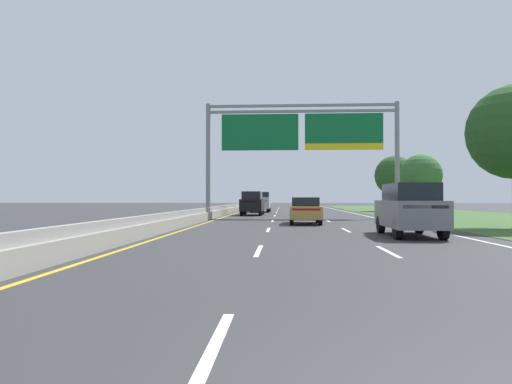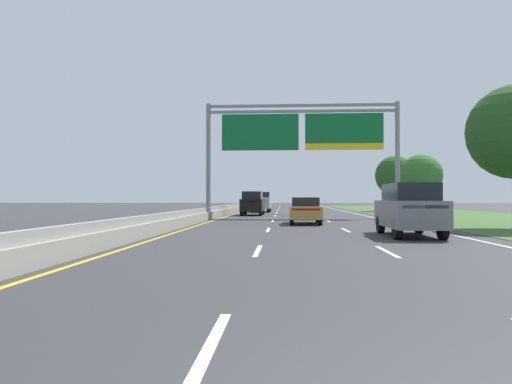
{
  "view_description": "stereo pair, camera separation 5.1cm",
  "coord_description": "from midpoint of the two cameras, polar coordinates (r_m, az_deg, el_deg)",
  "views": [
    {
      "loc": [
        -1.14,
        -3.18,
        1.53
      ],
      "look_at": [
        -2.7,
        23.94,
        1.88
      ],
      "focal_mm": 33.06,
      "sensor_mm": 36.0,
      "label": 1
    },
    {
      "loc": [
        -1.08,
        -3.17,
        1.53
      ],
      "look_at": [
        -2.7,
        23.94,
        1.88
      ],
      "focal_mm": 33.06,
      "sensor_mm": 36.0,
      "label": 2
    }
  ],
  "objects": [
    {
      "name": "car_gold_centre_lane_sedan",
      "position": [
        28.1,
        6.04,
        -2.19
      ],
      "size": [
        1.92,
        4.44,
        1.57
      ],
      "rotation": [
        0.0,
        0.0,
        1.55
      ],
      "color": "#A38438",
      "rests_on": "ground"
    },
    {
      "name": "overhead_sign_gantry",
      "position": [
        37.06,
        5.61,
        6.75
      ],
      "size": [
        15.06,
        0.42,
        8.99
      ],
      "color": "gray",
      "rests_on": "ground"
    },
    {
      "name": "grass_verge_right",
      "position": [
        41.07,
        24.96,
        -2.79
      ],
      "size": [
        14.0,
        110.0,
        0.02
      ],
      "primitive_type": "cube",
      "color": "#3D602D",
      "rests_on": "ground"
    },
    {
      "name": "median_barrier_concrete",
      "position": [
        38.59,
        -4.77,
        -2.48
      ],
      "size": [
        0.6,
        110.0,
        0.85
      ],
      "color": "#99968E",
      "rests_on": "ground"
    },
    {
      "name": "pickup_truck_silver",
      "position": [
        51.48,
        0.68,
        -1.24
      ],
      "size": [
        2.05,
        5.42,
        2.2
      ],
      "rotation": [
        0.0,
        0.0,
        1.56
      ],
      "color": "#B2B5BA",
      "rests_on": "ground"
    },
    {
      "name": "car_grey_right_lane_suv",
      "position": [
        19.85,
        18.11,
        -1.95
      ],
      "size": [
        1.95,
        4.72,
        2.11
      ],
      "rotation": [
        0.0,
        0.0,
        1.56
      ],
      "color": "slate",
      "rests_on": "ground"
    },
    {
      "name": "ground_plane",
      "position": [
        38.22,
        5.09,
        -3.03
      ],
      "size": [
        220.0,
        220.0,
        0.0
      ],
      "primitive_type": "plane",
      "color": "#333335"
    },
    {
      "name": "lane_striping",
      "position": [
        37.76,
        5.11,
        -3.05
      ],
      "size": [
        11.96,
        106.0,
        0.01
      ],
      "color": "white",
      "rests_on": "ground"
    },
    {
      "name": "roadside_tree_far",
      "position": [
        56.63,
        16.51,
        1.92
      ],
      "size": [
        4.56,
        4.56,
        6.41
      ],
      "color": "#4C3823",
      "rests_on": "ground"
    },
    {
      "name": "car_black_left_lane_suv",
      "position": [
        42.02,
        -0.37,
        -1.33
      ],
      "size": [
        1.96,
        4.72,
        2.11
      ],
      "rotation": [
        0.0,
        0.0,
        1.56
      ],
      "color": "black",
      "rests_on": "ground"
    },
    {
      "name": "roadside_tree_mid",
      "position": [
        42.55,
        19.38,
        1.93
      ],
      "size": [
        3.57,
        3.57,
        5.28
      ],
      "color": "#4C3823",
      "rests_on": "ground"
    }
  ]
}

